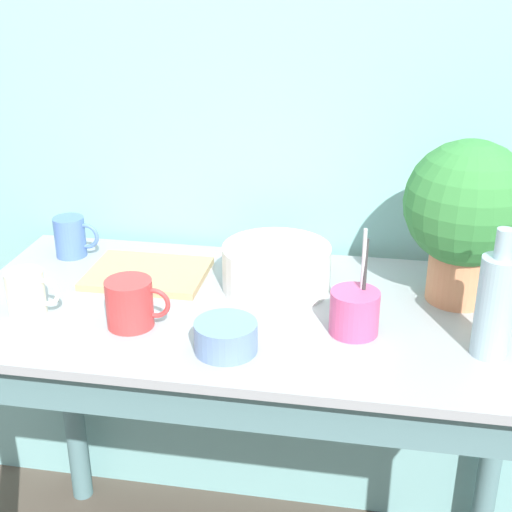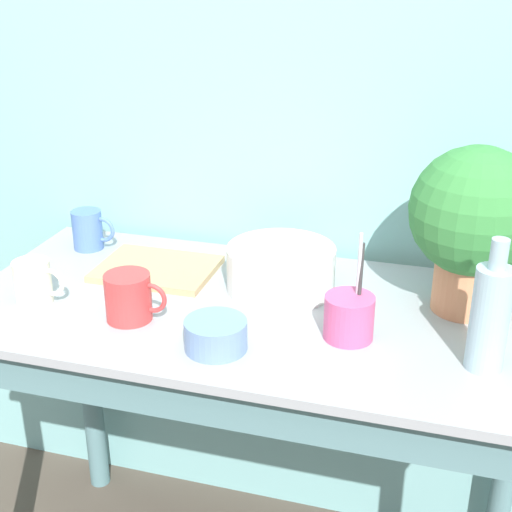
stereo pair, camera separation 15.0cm
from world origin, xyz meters
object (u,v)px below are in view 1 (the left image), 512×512
Objects in this scene: mug_cream at (27,293)px; mug_blue at (71,237)px; mug_red at (131,303)px; tray_board at (148,273)px; utensil_cup at (355,311)px; bowl_small_blue at (226,337)px; bottle_tall at (495,304)px; bowl_wash_large at (276,267)px; potted_plant at (467,211)px.

mug_blue reaches higher than mug_cream.
mug_red is 1.17× the size of mug_blue.
utensil_cup is at bearing -20.27° from tray_board.
mug_blue is 0.42× the size of tray_board.
mug_red is at bearing -50.21° from mug_blue.
mug_red is 0.49× the size of tray_board.
bowl_small_blue is 0.45× the size of tray_board.
utensil_cup is (0.24, 0.11, 0.02)m from bowl_small_blue.
bottle_tall is at bearing -8.71° from utensil_cup.
mug_cream is 0.45m from bowl_small_blue.
mug_cream is (-0.94, 0.00, -0.06)m from bottle_tall.
bottle_tall is at bearing 0.94° from mug_red.
tray_board is (-0.25, 0.30, -0.02)m from bowl_small_blue.
mug_cream is at bearing -83.65° from mug_blue.
utensil_cup is 0.79× the size of tray_board.
bowl_small_blue is (-0.05, -0.29, -0.02)m from bowl_wash_large.
mug_red is 0.24m from tray_board.
mug_blue is (-0.53, 0.09, 0.00)m from bowl_wash_large.
mug_blue is 0.94× the size of bowl_small_blue.
bowl_wash_large and mug_blue have the same top height.
tray_board is at bearing 159.73° from utensil_cup.
potted_plant is 1.65× the size of utensil_cup.
bowl_wash_large is 0.90× the size of tray_board.
potted_plant is 3.12× the size of mug_blue.
bottle_tall is at bearing -79.78° from potted_plant.
mug_blue is 0.53× the size of utensil_cup.
bowl_small_blue is at bearing -49.47° from tray_board.
potted_plant is at bearing 19.73° from mug_red.
mug_blue is at bearing 141.23° from bowl_small_blue.
potted_plant is 1.46× the size of bowl_wash_large.
potted_plant reaches higher than mug_red.
mug_red is (-0.71, -0.01, -0.06)m from bottle_tall.
tray_board is at bearing -179.49° from potted_plant.
bottle_tall is (0.44, -0.22, 0.06)m from bowl_wash_large.
bottle_tall is 0.93× the size of tray_board.
mug_cream is at bearing -176.84° from utensil_cup.
mug_red is at bearing -173.52° from utensil_cup.
utensil_cup is (0.45, 0.05, -0.00)m from mug_red.
mug_red is 0.22m from bowl_small_blue.
bowl_wash_large is 0.26m from utensil_cup.
bottle_tall is 2.19× the size of mug_cream.
potted_plant is 0.33m from utensil_cup.
mug_red is 1.15× the size of mug_cream.
utensil_cup is at bearing 6.48° from mug_red.
potted_plant is at bearing 14.09° from mug_cream.
potted_plant is at bearing 100.22° from bottle_tall.
bottle_tall reaches higher than utensil_cup.
mug_cream is (-0.90, -0.23, -0.16)m from potted_plant.
tray_board is at bearing 100.28° from mug_red.
mug_red and mug_blue have the same top height.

